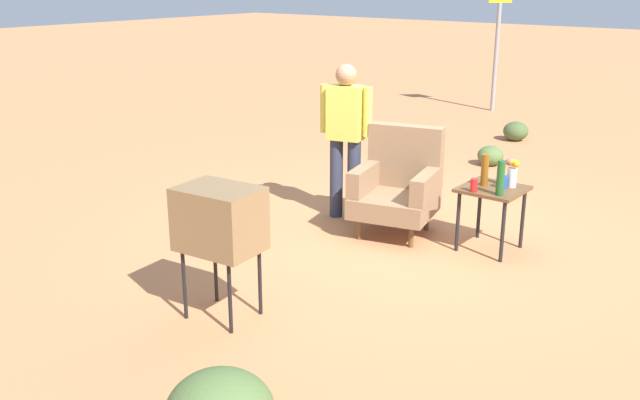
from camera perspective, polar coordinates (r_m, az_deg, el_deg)
The scene contains 13 objects.
ground_plane at distance 7.33m, azimuth 6.87°, elevation -2.46°, with size 60.00×60.00×0.00m, color #C17A4C.
armchair at distance 7.15m, azimuth 6.29°, elevation 1.25°, with size 0.93×0.94×1.06m.
side_table at distance 6.82m, azimuth 13.67°, elevation 0.26°, with size 0.56×0.56×0.61m.
tv_on_stand at distance 5.28m, azimuth -8.06°, elevation -1.59°, with size 0.64×0.50×1.03m.
person_standing at distance 7.42m, azimuth 2.06°, elevation 5.48°, with size 0.55×0.30×1.64m.
road_sign at distance 13.95m, azimuth 14.05°, elevation 12.58°, with size 0.33×0.33×2.44m.
soda_can_blue at distance 6.77m, azimuth 14.54°, elevation 1.41°, with size 0.07×0.07×0.12m, color blue.
soda_can_red at distance 6.61m, azimuth 12.26°, elevation 1.17°, with size 0.07×0.07×0.12m, color red.
bottle_tall_amber at distance 6.80m, azimuth 13.09°, elevation 2.36°, with size 0.07×0.07×0.30m, color brown.
bottle_wine_green at distance 6.53m, azimuth 14.29°, elevation 1.73°, with size 0.07×0.07×0.32m, color #1E5623.
flower_vase at distance 6.82m, azimuth 15.18°, elevation 2.23°, with size 0.14×0.10×0.27m.
shrub_near at distance 9.99m, azimuth 13.53°, elevation 3.49°, with size 0.35×0.35×0.27m, color #516B38.
shrub_mid at distance 11.61m, azimuth 15.45°, elevation 5.36°, with size 0.39×0.39×0.30m, color #475B33.
Camera 1 is at (3.51, -5.92, 2.51)m, focal length 39.85 mm.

